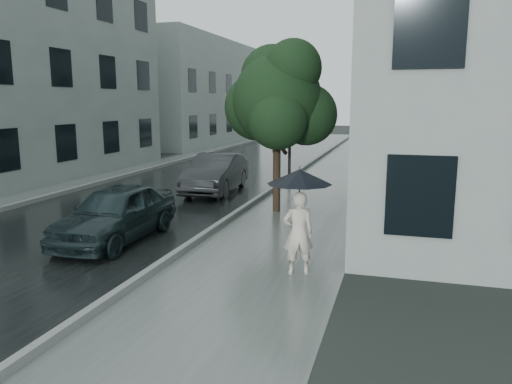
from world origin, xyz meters
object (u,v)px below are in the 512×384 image
(pedestrian, at_px, (298,233))
(car_near, at_px, (116,213))
(car_far, at_px, (216,173))
(lamp_post, at_px, (286,110))
(street_tree, at_px, (278,99))

(pedestrian, relative_size, car_near, 0.41)
(car_near, bearing_deg, car_far, 89.90)
(pedestrian, relative_size, car_far, 0.38)
(pedestrian, relative_size, lamp_post, 0.32)
(lamp_post, distance_m, car_far, 4.26)
(pedestrian, distance_m, car_far, 9.06)
(street_tree, xyz_separation_m, car_near, (-2.90, -4.29, -2.67))
(car_near, bearing_deg, street_tree, 55.81)
(lamp_post, xyz_separation_m, car_far, (-1.90, -3.09, -2.23))
(pedestrian, bearing_deg, street_tree, -92.70)
(street_tree, distance_m, car_near, 5.82)
(car_far, bearing_deg, street_tree, -43.25)
(street_tree, xyz_separation_m, car_far, (-2.90, 2.41, -2.65))
(lamp_post, relative_size, car_near, 1.30)
(street_tree, bearing_deg, car_far, 140.26)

